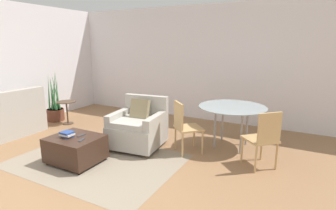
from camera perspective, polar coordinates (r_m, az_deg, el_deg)
name	(u,v)px	position (r m, az deg, el deg)	size (l,w,h in m)	color
ground_plane	(68,193)	(3.72, -20.91, -17.50)	(20.00, 20.00, 0.00)	#936B47
wall_back	(192,63)	(6.57, 5.34, 9.01)	(12.00, 0.06, 2.75)	white
wall_left	(10,66)	(6.84, -31.16, 7.36)	(0.06, 12.00, 2.75)	white
area_rug	(97,160)	(4.49, -15.14, -11.56)	(2.61, 1.85, 0.01)	gray
armchair	(138,127)	(4.81, -6.45, -4.89)	(0.95, 0.97, 0.90)	#B2ADA3
ottoman	(76,148)	(4.45, -19.46, -8.89)	(0.78, 0.66, 0.42)	#382319
book_stack	(67,134)	(4.40, -21.09, -5.95)	(0.20, 0.17, 0.09)	#2D478C
tv_remote_primary	(81,140)	(4.20, -18.32, -7.23)	(0.09, 0.16, 0.01)	#333338
tv_remote_secondary	(81,135)	(4.40, -18.37, -6.28)	(0.05, 0.15, 0.01)	#333338
potted_plant	(55,109)	(7.00, -23.33, -0.89)	(0.40, 0.40, 1.23)	brown
side_table	(67,108)	(6.55, -21.17, -0.63)	(0.43, 0.43, 0.54)	#4C3828
dining_table	(232,110)	(4.82, 13.80, -1.16)	(1.19, 1.19, 0.76)	#99A8AD
dining_chair_near_left	(184,124)	(4.47, 3.51, -4.12)	(0.59, 0.59, 0.90)	tan
dining_chair_near_right	(264,136)	(4.14, 20.19, -6.36)	(0.59, 0.59, 0.90)	tan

